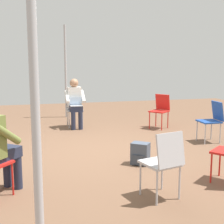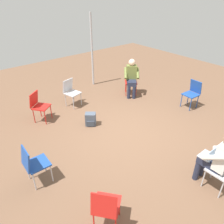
# 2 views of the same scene
# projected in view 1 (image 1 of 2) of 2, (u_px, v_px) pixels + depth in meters

# --- Properties ---
(ground_plane) EXTENTS (14.17, 14.17, 0.00)m
(ground_plane) POSITION_uv_depth(u_px,v_px,m) (99.00, 151.00, 5.83)
(ground_plane) COLOR brown
(chair_west) EXTENTS (0.52, 0.49, 0.85)m
(chair_west) POSITION_uv_depth(u_px,v_px,m) (164.00, 160.00, 3.73)
(chair_west) COLOR #B7B7BC
(chair_west) RESTS_ON ground
(chair_southeast) EXTENTS (0.58, 0.58, 0.85)m
(chair_southeast) POSITION_uv_depth(u_px,v_px,m) (160.00, 109.00, 7.84)
(chair_southeast) COLOR red
(chair_southeast) RESTS_ON ground
(chair_south) EXTENTS (0.41, 0.45, 0.85)m
(chair_south) POSITION_uv_depth(u_px,v_px,m) (212.00, 118.00, 6.47)
(chair_south) COLOR #1E4799
(chair_south) RESTS_ON ground
(chair_east) EXTENTS (0.44, 0.40, 0.85)m
(chair_east) POSITION_uv_depth(u_px,v_px,m) (74.00, 107.00, 8.05)
(chair_east) COLOR #B7B7BC
(chair_east) RESTS_ON ground
(person_with_laptop) EXTENTS (0.52, 0.49, 1.24)m
(person_with_laptop) POSITION_uv_depth(u_px,v_px,m) (75.00, 101.00, 7.86)
(person_with_laptop) COLOR #23283D
(person_with_laptop) RESTS_ON ground
(backpack_near_laptop_user) EXTENTS (0.33, 0.34, 0.36)m
(backpack_near_laptop_user) POSITION_uv_depth(u_px,v_px,m) (140.00, 155.00, 5.08)
(backpack_near_laptop_user) COLOR #475160
(backpack_near_laptop_user) RESTS_ON ground
(tent_pole_near) EXTENTS (0.07, 0.07, 2.73)m
(tent_pole_near) POSITION_uv_depth(u_px,v_px,m) (66.00, 72.00, 9.28)
(tent_pole_near) COLOR #B2B2B7
(tent_pole_near) RESTS_ON ground
(tent_pole_far) EXTENTS (0.07, 0.07, 2.56)m
(tent_pole_far) POSITION_uv_depth(u_px,v_px,m) (35.00, 113.00, 2.33)
(tent_pole_far) COLOR #B2B2B7
(tent_pole_far) RESTS_ON ground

